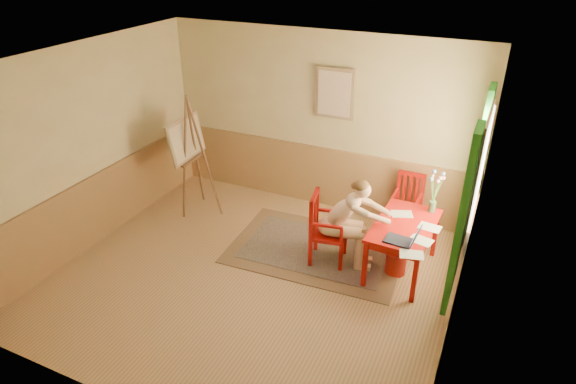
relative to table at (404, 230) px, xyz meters
The scene contains 14 objects.
room 2.10m from the table, 151.22° to the right, with size 5.04×4.54×2.84m.
wainscot 1.72m from the table, behind, with size 5.00×4.50×1.00m.
window 1.02m from the table, 12.74° to the left, with size 0.12×2.01×2.20m.
wall_portrait 2.31m from the table, 139.16° to the left, with size 0.60×0.05×0.76m.
rug 1.33m from the table, behind, with size 2.48×1.72×0.02m.
table is the anchor object (origin of this frame).
chair_left 1.03m from the table, 168.77° to the right, with size 0.53×0.52×1.00m.
chair_back 1.04m from the table, 99.73° to the left, with size 0.41×0.43×0.91m.
figure 0.74m from the table, 167.75° to the right, with size 0.98×0.50×1.28m.
laptop 0.46m from the table, 78.84° to the right, with size 0.42×0.27×0.24m.
papers 0.25m from the table, 42.88° to the right, with size 0.70×1.14×0.00m.
vase 0.65m from the table, 62.90° to the left, with size 0.19×0.28×0.57m.
wastebasket 0.49m from the table, 120.17° to the right, with size 0.27×0.27×0.29m, color red.
easel 3.49m from the table, behind, with size 0.65×0.85×1.91m.
Camera 1 is at (2.59, -4.56, 4.02)m, focal length 30.82 mm.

